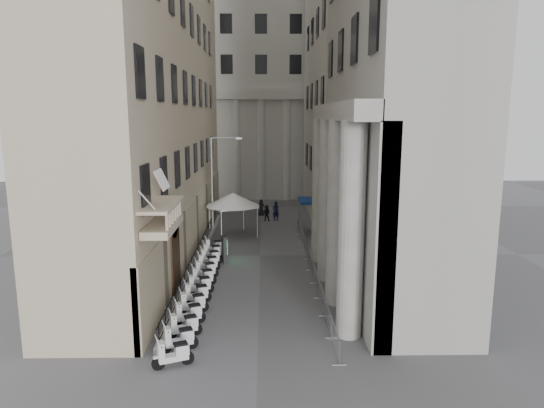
{
  "coord_description": "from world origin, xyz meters",
  "views": [
    {
      "loc": [
        0.3,
        -15.29,
        10.23
      ],
      "look_at": [
        0.82,
        15.78,
        4.5
      ],
      "focal_mm": 32.0,
      "sensor_mm": 36.0,
      "label": 1
    }
  ],
  "objects_px": {
    "pedestrian_a": "(276,211)",
    "pedestrian_b": "(266,213)",
    "info_kiosk": "(224,249)",
    "scooter_0": "(174,367)",
    "security_tent": "(242,201)",
    "street_lamp": "(216,177)"
  },
  "relations": [
    {
      "from": "pedestrian_a",
      "to": "info_kiosk",
      "type": "bearing_deg",
      "value": 49.2
    },
    {
      "from": "street_lamp",
      "to": "scooter_0",
      "type": "bearing_deg",
      "value": -100.1
    },
    {
      "from": "security_tent",
      "to": "pedestrian_b",
      "type": "xyz_separation_m",
      "value": [
        2.12,
        6.1,
        -2.31
      ]
    },
    {
      "from": "street_lamp",
      "to": "pedestrian_a",
      "type": "xyz_separation_m",
      "value": [
        5.3,
        4.91,
        -4.02
      ]
    },
    {
      "from": "security_tent",
      "to": "pedestrian_a",
      "type": "relative_size",
      "value": 2.37
    },
    {
      "from": "pedestrian_a",
      "to": "pedestrian_b",
      "type": "height_order",
      "value": "pedestrian_a"
    },
    {
      "from": "security_tent",
      "to": "info_kiosk",
      "type": "height_order",
      "value": "security_tent"
    },
    {
      "from": "street_lamp",
      "to": "pedestrian_a",
      "type": "relative_size",
      "value": 4.35
    },
    {
      "from": "street_lamp",
      "to": "security_tent",
      "type": "bearing_deg",
      "value": -41.64
    },
    {
      "from": "info_kiosk",
      "to": "scooter_0",
      "type": "bearing_deg",
      "value": -108.4
    },
    {
      "from": "info_kiosk",
      "to": "pedestrian_a",
      "type": "bearing_deg",
      "value": 59.36
    },
    {
      "from": "security_tent",
      "to": "info_kiosk",
      "type": "relative_size",
      "value": 2.41
    },
    {
      "from": "pedestrian_a",
      "to": "pedestrian_b",
      "type": "relative_size",
      "value": 1.22
    },
    {
      "from": "scooter_0",
      "to": "pedestrian_b",
      "type": "xyz_separation_m",
      "value": [
        3.97,
        27.85,
        0.79
      ]
    },
    {
      "from": "info_kiosk",
      "to": "pedestrian_b",
      "type": "bearing_deg",
      "value": 62.79
    },
    {
      "from": "pedestrian_a",
      "to": "security_tent",
      "type": "bearing_deg",
      "value": 39.38
    },
    {
      "from": "scooter_0",
      "to": "pedestrian_a",
      "type": "relative_size",
      "value": 0.78
    },
    {
      "from": "security_tent",
      "to": "street_lamp",
      "type": "height_order",
      "value": "street_lamp"
    },
    {
      "from": "pedestrian_a",
      "to": "pedestrian_b",
      "type": "distance_m",
      "value": 0.93
    },
    {
      "from": "scooter_0",
      "to": "pedestrian_a",
      "type": "bearing_deg",
      "value": -31.61
    },
    {
      "from": "street_lamp",
      "to": "info_kiosk",
      "type": "relative_size",
      "value": 4.42
    },
    {
      "from": "info_kiosk",
      "to": "pedestrian_a",
      "type": "relative_size",
      "value": 0.98
    }
  ]
}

